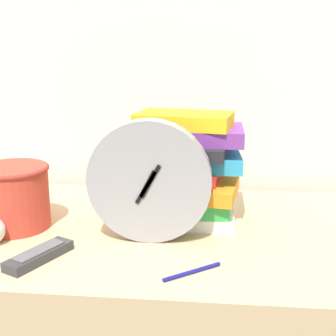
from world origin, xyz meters
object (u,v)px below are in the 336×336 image
(tv_remote, at_px, (39,255))
(pen, at_px, (192,272))
(book_stack, at_px, (187,168))
(basket, at_px, (13,195))
(desk_clock, at_px, (149,182))

(tv_remote, xyz_separation_m, pen, (0.31, -0.03, -0.01))
(book_stack, bearing_deg, basket, -167.73)
(basket, xyz_separation_m, tv_remote, (0.12, -0.17, -0.07))
(book_stack, xyz_separation_m, tv_remote, (-0.28, -0.26, -0.12))
(basket, relative_size, pen, 1.60)
(book_stack, relative_size, tv_remote, 1.69)
(book_stack, bearing_deg, pen, -84.38)
(basket, height_order, pen, basket)
(book_stack, distance_m, basket, 0.42)
(desk_clock, relative_size, pen, 2.51)
(desk_clock, height_order, tv_remote, desk_clock)
(desk_clock, xyz_separation_m, book_stack, (0.07, 0.13, -0.00))
(desk_clock, xyz_separation_m, pen, (0.10, -0.15, -0.13))
(desk_clock, distance_m, tv_remote, 0.27)
(desk_clock, bearing_deg, pen, -55.86)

